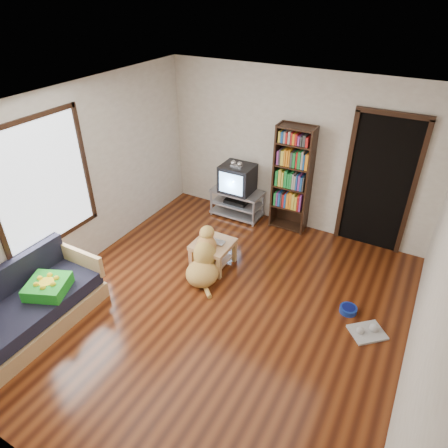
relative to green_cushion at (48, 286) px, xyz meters
The scene contains 18 objects.
ground 2.14m from the green_cushion, 32.80° to the left, with size 5.00×5.00×0.00m, color #612A10.
ceiling 2.96m from the green_cushion, 32.80° to the left, with size 5.00×5.00×0.00m, color white.
wall_back 4.11m from the green_cushion, 64.25° to the left, with size 4.50×4.50×0.00m, color beige.
wall_front 2.36m from the green_cushion, 38.10° to the right, with size 4.50×4.50×0.00m, color beige.
wall_left 1.47m from the green_cushion, 113.91° to the left, with size 5.00×5.00×0.00m, color beige.
wall_right 4.23m from the green_cushion, 15.75° to the left, with size 5.00×5.00×0.00m, color beige.
green_cushion is the anchor object (origin of this frame).
laptop 2.24m from the green_cushion, 57.15° to the left, with size 0.34×0.22×0.03m, color silver.
dog_bowl 3.79m from the green_cushion, 30.16° to the left, with size 0.22×0.22×0.08m, color navy.
grey_rag 3.94m from the green_cushion, 24.78° to the left, with size 0.40×0.32×0.03m, color #A8A8A8.
window 1.28m from the green_cushion, 127.62° to the left, with size 0.03×1.46×1.70m.
doorway 4.80m from the green_cushion, 49.33° to the left, with size 1.03×0.05×2.19m.
tv_stand 3.49m from the green_cushion, 75.88° to the left, with size 0.90×0.45×0.50m.
crt_tv 3.51m from the green_cushion, 75.96° to the left, with size 0.55×0.52×0.58m.
bookshelf 3.94m from the green_cushion, 62.59° to the left, with size 0.60×0.30×1.80m.
sofa 0.37m from the green_cushion, 116.10° to the right, with size 0.80×1.80×0.80m.
coffee_table 2.27m from the green_cushion, 57.56° to the left, with size 0.55×0.55×0.40m.
dog 2.05m from the green_cushion, 52.67° to the left, with size 0.60×0.83×0.74m.
Camera 1 is at (1.93, -3.34, 3.72)m, focal length 32.00 mm.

